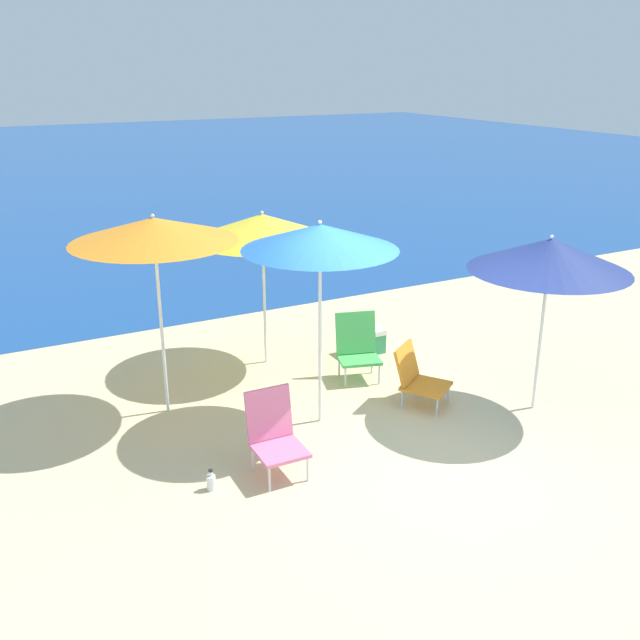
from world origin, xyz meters
TOP-DOWN VIEW (x-y plane):
  - ground_plane at (0.00, 0.00)m, footprint 60.00×60.00m
  - sea_water at (0.00, 24.86)m, footprint 60.00×40.00m
  - beach_umbrella_navy at (1.68, 0.24)m, footprint 1.75×1.75m
  - beach_umbrella_blue at (-0.67, 1.11)m, footprint 1.64×1.64m
  - beach_umbrella_orange at (-2.11, 2.15)m, footprint 1.79×1.79m
  - beach_umbrella_yellow at (-0.53, 2.93)m, footprint 1.80×1.80m
  - beach_chair_pink at (-1.54, 0.42)m, footprint 0.48×0.56m
  - beach_chair_green at (0.31, 1.96)m, footprint 0.63×0.61m
  - beach_chair_orange at (0.53, 0.96)m, footprint 0.72×0.75m
  - water_bottle at (-2.21, 0.37)m, footprint 0.09×0.09m
  - cooler_box at (0.82, 2.59)m, footprint 0.49×0.32m

SIDE VIEW (x-z plane):
  - ground_plane at x=0.00m, z-range 0.00..0.00m
  - sea_water at x=0.00m, z-range 0.00..0.01m
  - water_bottle at x=-2.21m, z-range -0.02..0.19m
  - cooler_box at x=0.82m, z-range 0.00..0.34m
  - beach_chair_orange at x=0.53m, z-range 0.00..0.71m
  - beach_chair_pink at x=-1.54m, z-range 0.00..0.82m
  - beach_chair_green at x=0.31m, z-range 0.02..0.84m
  - beach_umbrella_navy at x=1.68m, z-range 0.81..2.86m
  - beach_umbrella_yellow at x=-0.53m, z-range 0.82..2.87m
  - beach_umbrella_blue at x=-0.67m, z-range 0.96..3.24m
  - beach_umbrella_orange at x=-2.11m, z-range 0.98..3.27m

